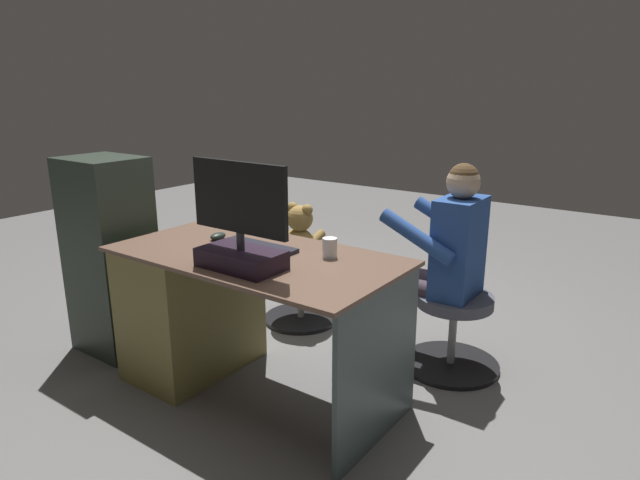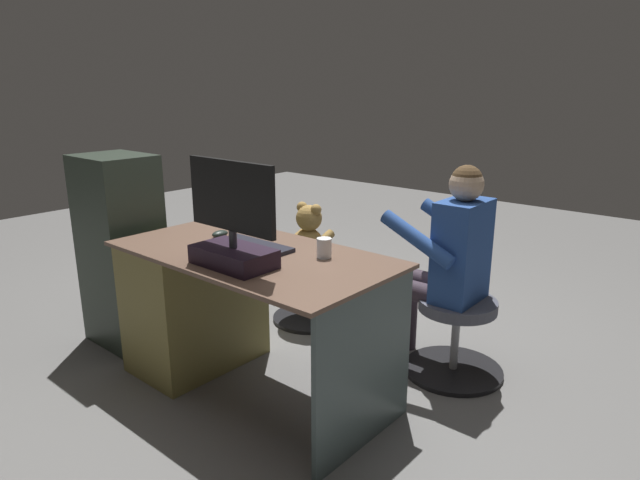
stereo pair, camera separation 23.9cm
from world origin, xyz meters
name	(u,v)px [view 1 (the left image)]	position (x,y,z in m)	size (l,w,h in m)	color
ground_plane	(309,360)	(0.00, 0.00, 0.00)	(10.00, 10.00, 0.00)	slate
desk	(204,304)	(0.38, 0.43, 0.40)	(1.43, 0.74, 0.75)	brown
monitor	(240,235)	(-0.09, 0.62, 0.90)	(0.52, 0.22, 0.47)	black
keyboard	(257,247)	(0.05, 0.36, 0.76)	(0.42, 0.14, 0.02)	black
computer_mouse	(218,236)	(0.32, 0.35, 0.77)	(0.06, 0.10, 0.04)	#202A24
cup	(330,248)	(-0.32, 0.26, 0.80)	(0.07, 0.07, 0.09)	white
tv_remote	(218,249)	(0.18, 0.49, 0.76)	(0.04, 0.15, 0.02)	black
office_chair_teddy	(301,285)	(0.38, -0.42, 0.25)	(0.49, 0.49, 0.43)	black
teddy_bear	(301,234)	(0.38, -0.43, 0.60)	(0.26, 0.26, 0.37)	#A37E41
visitor_chair	(453,327)	(-0.69, -0.40, 0.24)	(0.54, 0.54, 0.43)	black
person	(444,252)	(-0.61, -0.40, 0.66)	(0.50, 0.48, 1.15)	#294B93
equipment_rack	(110,256)	(1.04, 0.53, 0.57)	(0.44, 0.36, 1.14)	#2A352B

